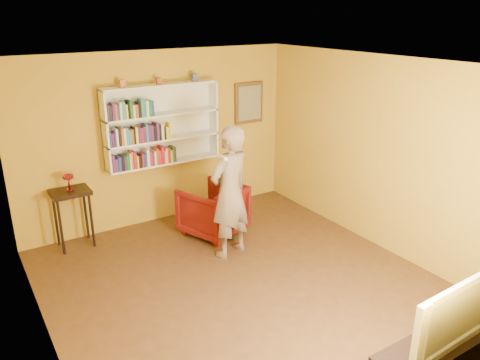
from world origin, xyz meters
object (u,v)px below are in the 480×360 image
(ruby_lustre, at_px, (68,178))
(person, at_px, (230,193))
(television, at_px, (444,311))
(bookshelf, at_px, (161,124))
(console_table, at_px, (71,200))
(armchair, at_px, (213,210))

(ruby_lustre, distance_m, person, 2.26)
(television, bearing_deg, bookshelf, 94.84)
(bookshelf, xyz_separation_m, ruby_lustre, (-1.49, -0.16, -0.55))
(television, bearing_deg, ruby_lustre, 112.44)
(console_table, distance_m, ruby_lustre, 0.33)
(person, bearing_deg, ruby_lustre, -54.23)
(ruby_lustre, xyz_separation_m, person, (1.78, -1.39, -0.13))
(console_table, bearing_deg, television, -65.40)
(television, bearing_deg, armchair, 90.32)
(bookshelf, distance_m, person, 1.71)
(bookshelf, height_order, person, bookshelf)
(bookshelf, distance_m, console_table, 1.73)
(person, relative_size, television, 1.61)
(ruby_lustre, relative_size, armchair, 0.29)
(ruby_lustre, distance_m, armchair, 2.13)
(bookshelf, xyz_separation_m, console_table, (-1.49, -0.16, -0.88))
(armchair, relative_size, television, 0.74)
(person, bearing_deg, console_table, -54.23)
(person, bearing_deg, armchair, -115.76)
(bookshelf, bearing_deg, person, -79.34)
(bookshelf, distance_m, ruby_lustre, 1.59)
(console_table, xyz_separation_m, ruby_lustre, (-0.00, 0.00, 0.33))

